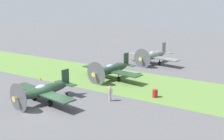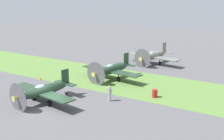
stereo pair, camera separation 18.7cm
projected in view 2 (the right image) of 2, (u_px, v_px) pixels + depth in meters
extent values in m
plane|color=#515154|center=(51.00, 108.00, 29.41)|extent=(160.00, 160.00, 0.00)
cube|color=#567A38|center=(115.00, 79.00, 39.52)|extent=(120.00, 11.00, 0.01)
ellipsoid|color=#233D28|center=(45.00, 90.00, 30.75)|extent=(2.05, 6.42, 1.15)
cube|color=#233D28|center=(42.00, 92.00, 30.51)|extent=(9.06, 2.84, 0.13)
cube|color=#233D28|center=(65.00, 77.00, 32.66)|extent=(0.24, 1.03, 1.77)
cube|color=#233D28|center=(65.00, 83.00, 32.85)|extent=(3.06, 1.25, 0.09)
cone|color=#B7B24C|center=(16.00, 98.00, 28.26)|extent=(0.68, 0.73, 0.59)
cylinder|color=#4C4C51|center=(18.00, 98.00, 28.40)|extent=(2.95, 0.46, 2.97)
ellipsoid|color=#8CB2C6|center=(40.00, 88.00, 30.24)|extent=(0.83, 1.38, 0.65)
cylinder|color=black|center=(49.00, 103.00, 29.81)|extent=(0.29, 0.65, 0.63)
cylinder|color=black|center=(49.00, 99.00, 29.70)|extent=(0.11, 0.11, 0.89)
cylinder|color=black|center=(34.00, 97.00, 31.52)|extent=(0.29, 0.65, 0.63)
cylinder|color=black|center=(34.00, 94.00, 31.41)|extent=(0.11, 0.11, 0.89)
cylinder|color=black|center=(66.00, 94.00, 33.24)|extent=(0.15, 0.31, 0.30)
ellipsoid|color=#233D28|center=(113.00, 69.00, 39.46)|extent=(2.08, 6.69, 1.20)
cube|color=#233D28|center=(111.00, 71.00, 39.21)|extent=(9.44, 2.89, 0.14)
cube|color=#233D28|center=(126.00, 59.00, 41.47)|extent=(0.24, 1.07, 1.84)
cube|color=#233D28|center=(126.00, 64.00, 41.66)|extent=(3.19, 1.28, 0.10)
cone|color=#B7B24C|center=(95.00, 74.00, 36.84)|extent=(0.71, 0.76, 0.62)
cylinder|color=#4C4C51|center=(96.00, 74.00, 36.99)|extent=(3.08, 0.46, 3.10)
ellipsoid|color=#8CB2C6|center=(110.00, 67.00, 38.93)|extent=(0.86, 1.44, 0.68)
cylinder|color=black|center=(118.00, 79.00, 38.49)|extent=(0.30, 0.68, 0.66)
cylinder|color=black|center=(118.00, 76.00, 38.37)|extent=(0.12, 0.12, 0.93)
cylinder|color=black|center=(103.00, 76.00, 40.25)|extent=(0.30, 0.68, 0.66)
cylinder|color=black|center=(103.00, 72.00, 40.13)|extent=(0.12, 0.12, 0.93)
cylinder|color=black|center=(126.00, 73.00, 42.06)|extent=(0.16, 0.32, 0.31)
ellipsoid|color=slate|center=(154.00, 55.00, 48.40)|extent=(2.25, 6.83, 1.23)
cube|color=slate|center=(153.00, 57.00, 48.15)|extent=(9.64, 3.13, 0.14)
cube|color=slate|center=(164.00, 48.00, 50.41)|extent=(0.27, 1.09, 1.88)
cube|color=slate|center=(164.00, 52.00, 50.61)|extent=(3.26, 1.37, 0.10)
cone|color=#B7B24C|center=(142.00, 59.00, 45.78)|extent=(0.73, 0.78, 0.63)
cylinder|color=#4C4C51|center=(142.00, 59.00, 45.92)|extent=(3.13, 0.53, 3.16)
ellipsoid|color=#8CB2C6|center=(152.00, 53.00, 47.87)|extent=(0.90, 1.48, 0.69)
cylinder|color=black|center=(160.00, 64.00, 47.40)|extent=(0.32, 0.70, 0.67)
cylinder|color=black|center=(160.00, 61.00, 47.28)|extent=(0.12, 0.12, 0.95)
cylinder|color=black|center=(145.00, 61.00, 49.23)|extent=(0.32, 0.70, 0.67)
cylinder|color=black|center=(145.00, 58.00, 49.11)|extent=(0.12, 0.12, 0.95)
cylinder|color=black|center=(164.00, 60.00, 51.02)|extent=(0.17, 0.33, 0.32)
cylinder|color=#9E998E|center=(110.00, 97.00, 31.26)|extent=(0.30, 0.30, 0.88)
cylinder|color=#9E998E|center=(110.00, 91.00, 31.07)|extent=(0.38, 0.38, 0.62)
sphere|color=tan|center=(110.00, 87.00, 30.97)|extent=(0.23, 0.23, 0.23)
cylinder|color=#9E998E|center=(108.00, 90.00, 31.21)|extent=(0.11, 0.11, 0.59)
cylinder|color=#9E998E|center=(112.00, 91.00, 30.93)|extent=(0.11, 0.11, 0.59)
cylinder|color=maroon|center=(155.00, 94.00, 32.40)|extent=(0.60, 0.60, 0.90)
cone|color=orange|center=(40.00, 78.00, 39.28)|extent=(0.36, 0.36, 0.44)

